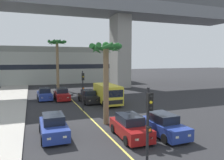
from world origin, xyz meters
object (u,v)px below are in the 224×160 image
(car_queue_second, at_px, (45,94))
(car_queue_third, at_px, (130,127))
(palm_tree_mid_median, at_px, (106,60))
(delivery_van, at_px, (107,94))
(car_queue_fifth, at_px, (54,127))
(car_queue_fourth, at_px, (62,95))
(palm_tree_near_median, at_px, (57,50))
(traffic_light_median_far, at_px, (83,85))
(traffic_light_median_near, at_px, (148,122))
(car_queue_sixth, at_px, (164,125))
(car_queue_front, at_px, (88,97))

(car_queue_second, distance_m, car_queue_third, 17.35)
(car_queue_second, xyz_separation_m, palm_tree_mid_median, (4.16, -13.16, 4.58))
(delivery_van, bearing_deg, car_queue_fifth, -128.46)
(car_queue_fourth, height_order, palm_tree_near_median, palm_tree_near_median)
(car_queue_second, relative_size, traffic_light_median_far, 0.99)
(car_queue_fourth, bearing_deg, car_queue_fifth, -99.80)
(delivery_van, bearing_deg, traffic_light_median_far, -147.01)
(car_queue_third, distance_m, palm_tree_near_median, 27.56)
(car_queue_third, distance_m, car_queue_fifth, 5.34)
(palm_tree_near_median, bearing_deg, car_queue_second, -106.17)
(car_queue_second, distance_m, traffic_light_median_far, 8.89)
(palm_tree_near_median, bearing_deg, car_queue_fifth, -97.30)
(car_queue_fourth, distance_m, car_queue_fifth, 13.94)
(car_queue_fourth, distance_m, traffic_light_median_near, 21.10)
(car_queue_sixth, height_order, delivery_van, delivery_van)
(car_queue_third, xyz_separation_m, car_queue_sixth, (2.37, -0.50, 0.00))
(car_queue_third, relative_size, traffic_light_median_far, 0.99)
(car_queue_fifth, height_order, palm_tree_near_median, palm_tree_near_median)
(car_queue_third, height_order, car_queue_fourth, same)
(car_queue_front, xyz_separation_m, car_queue_fourth, (-2.90, 2.92, 0.00))
(car_queue_second, bearing_deg, car_queue_third, -74.29)
(car_queue_fifth, height_order, palm_tree_mid_median, palm_tree_mid_median)
(car_queue_front, height_order, car_queue_fourth, same)
(delivery_van, bearing_deg, palm_tree_mid_median, -110.18)
(palm_tree_near_median, bearing_deg, car_queue_front, -81.48)
(car_queue_front, height_order, car_queue_second, same)
(palm_tree_near_median, relative_size, palm_tree_mid_median, 1.31)
(car_queue_sixth, bearing_deg, car_queue_third, 168.09)
(traffic_light_median_near, bearing_deg, delivery_van, 76.67)
(traffic_light_median_near, height_order, palm_tree_mid_median, palm_tree_mid_median)
(car_queue_front, distance_m, car_queue_fourth, 4.11)
(car_queue_fifth, bearing_deg, traffic_light_median_near, -65.49)
(car_queue_front, xyz_separation_m, delivery_van, (1.89, -1.80, 0.57))
(car_queue_fifth, bearing_deg, car_queue_third, -21.88)
(car_queue_second, xyz_separation_m, traffic_light_median_far, (3.40, -7.97, 1.99))
(car_queue_second, height_order, car_queue_fifth, same)
(car_queue_front, height_order, car_queue_fifth, same)
(car_queue_sixth, height_order, traffic_light_median_far, traffic_light_median_far)
(car_queue_sixth, bearing_deg, car_queue_front, 98.78)
(car_queue_second, bearing_deg, traffic_light_median_near, -82.09)
(car_queue_fourth, height_order, traffic_light_median_far, traffic_light_median_far)
(car_queue_third, xyz_separation_m, car_queue_fourth, (-2.58, 15.72, 0.00))
(palm_tree_near_median, bearing_deg, car_queue_sixth, -81.35)
(car_queue_fifth, relative_size, palm_tree_mid_median, 0.60)
(car_queue_front, distance_m, car_queue_sixth, 13.46)
(car_queue_sixth, height_order, traffic_light_median_near, traffic_light_median_near)
(car_queue_front, bearing_deg, car_queue_fourth, 134.77)
(car_queue_second, distance_m, car_queue_fifth, 14.71)
(traffic_light_median_far, bearing_deg, car_queue_fifth, -118.49)
(car_queue_second, height_order, palm_tree_mid_median, palm_tree_mid_median)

